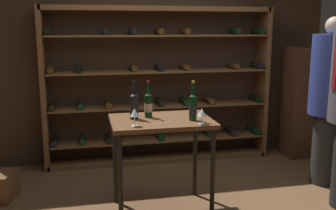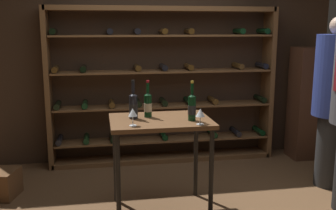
% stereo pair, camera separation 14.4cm
% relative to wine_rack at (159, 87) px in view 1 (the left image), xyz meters
% --- Properties ---
extents(back_wall, '(4.89, 0.10, 2.84)m').
position_rel_wine_rack_xyz_m(back_wall, '(-0.06, 0.21, 0.41)').
color(back_wall, '#3D2B1E').
rests_on(back_wall, ground).
extents(wine_rack, '(2.96, 0.32, 2.03)m').
position_rel_wine_rack_xyz_m(wine_rack, '(0.00, 0.00, 0.00)').
color(wine_rack, brown).
rests_on(wine_rack, ground).
extents(tasting_table, '(0.94, 0.68, 0.92)m').
position_rel_wine_rack_xyz_m(tasting_table, '(-0.27, -1.47, -0.20)').
color(tasting_table, brown).
rests_on(tasting_table, ground).
extents(person_guest_blue_shirt, '(0.44, 0.44, 1.88)m').
position_rel_wine_rack_xyz_m(person_guest_blue_shirt, '(1.70, -1.17, 0.03)').
color(person_guest_blue_shirt, '#2C2C2C').
rests_on(person_guest_blue_shirt, ground).
extents(display_cabinet, '(0.44, 0.36, 1.51)m').
position_rel_wine_rack_xyz_m(display_cabinet, '(1.96, -0.20, -0.25)').
color(display_cabinet, '#4C2D1E').
rests_on(display_cabinet, ground).
extents(wine_bottle_amber_reserve, '(0.08, 0.08, 0.35)m').
position_rel_wine_rack_xyz_m(wine_bottle_amber_reserve, '(-0.37, -1.37, 0.04)').
color(wine_bottle_amber_reserve, black).
rests_on(wine_bottle_amber_reserve, tasting_table).
extents(wine_bottle_black_capsule, '(0.08, 0.08, 0.37)m').
position_rel_wine_rack_xyz_m(wine_bottle_black_capsule, '(-0.51, -1.41, 0.04)').
color(wine_bottle_black_capsule, black).
rests_on(wine_bottle_black_capsule, tasting_table).
extents(wine_bottle_red_label, '(0.07, 0.07, 0.37)m').
position_rel_wine_rack_xyz_m(wine_bottle_red_label, '(0.01, -1.58, 0.05)').
color(wine_bottle_red_label, black).
rests_on(wine_bottle_red_label, tasting_table).
extents(wine_glass_stemmed_right, '(0.08, 0.08, 0.14)m').
position_rel_wine_rack_xyz_m(wine_glass_stemmed_right, '(0.05, -1.74, 0.02)').
color(wine_glass_stemmed_right, silver).
rests_on(wine_glass_stemmed_right, tasting_table).
extents(wine_glass_stemmed_center, '(0.08, 0.08, 0.16)m').
position_rel_wine_rack_xyz_m(wine_glass_stemmed_center, '(-0.54, -1.69, 0.03)').
color(wine_glass_stemmed_center, silver).
rests_on(wine_glass_stemmed_center, tasting_table).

